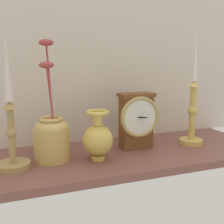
{
  "coord_description": "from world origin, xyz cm",
  "views": [
    {
      "loc": [
        -35.35,
        -85.15,
        31.31
      ],
      "look_at": [
        -3.89,
        0.0,
        14.0
      ],
      "focal_mm": 45.96,
      "sensor_mm": 36.0,
      "label": 1
    }
  ],
  "objects_px": {
    "candlestick_tall_center": "(11,128)",
    "brass_vase_bulbous": "(98,138)",
    "mantel_clock": "(137,120)",
    "brass_vase_jar": "(52,136)",
    "candlestick_tall_left": "(192,110)"
  },
  "relations": [
    {
      "from": "brass_vase_bulbous",
      "to": "candlestick_tall_center",
      "type": "bearing_deg",
      "value": 176.5
    },
    {
      "from": "brass_vase_jar",
      "to": "brass_vase_bulbous",
      "type": "bearing_deg",
      "value": -19.95
    },
    {
      "from": "mantel_clock",
      "to": "brass_vase_bulbous",
      "type": "height_order",
      "value": "mantel_clock"
    },
    {
      "from": "mantel_clock",
      "to": "brass_vase_bulbous",
      "type": "xyz_separation_m",
      "value": [
        -0.16,
        -0.07,
        -0.03
      ]
    },
    {
      "from": "brass_vase_jar",
      "to": "candlestick_tall_center",
      "type": "bearing_deg",
      "value": -163.98
    },
    {
      "from": "candlestick_tall_center",
      "to": "brass_vase_bulbous",
      "type": "xyz_separation_m",
      "value": [
        0.25,
        -0.02,
        -0.05
      ]
    },
    {
      "from": "mantel_clock",
      "to": "candlestick_tall_center",
      "type": "bearing_deg",
      "value": -172.89
    },
    {
      "from": "mantel_clock",
      "to": "brass_vase_jar",
      "type": "relative_size",
      "value": 0.53
    },
    {
      "from": "mantel_clock",
      "to": "candlestick_tall_center",
      "type": "relative_size",
      "value": 0.5
    },
    {
      "from": "candlestick_tall_left",
      "to": "brass_vase_jar",
      "type": "bearing_deg",
      "value": 179.65
    },
    {
      "from": "candlestick_tall_center",
      "to": "brass_vase_jar",
      "type": "xyz_separation_m",
      "value": [
        0.12,
        0.03,
        -0.04
      ]
    },
    {
      "from": "candlestick_tall_center",
      "to": "brass_vase_bulbous",
      "type": "height_order",
      "value": "candlestick_tall_center"
    },
    {
      "from": "candlestick_tall_center",
      "to": "brass_vase_jar",
      "type": "distance_m",
      "value": 0.13
    },
    {
      "from": "brass_vase_bulbous",
      "to": "mantel_clock",
      "type": "bearing_deg",
      "value": 22.27
    },
    {
      "from": "candlestick_tall_center",
      "to": "candlestick_tall_left",
      "type": "bearing_deg",
      "value": 2.77
    }
  ]
}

